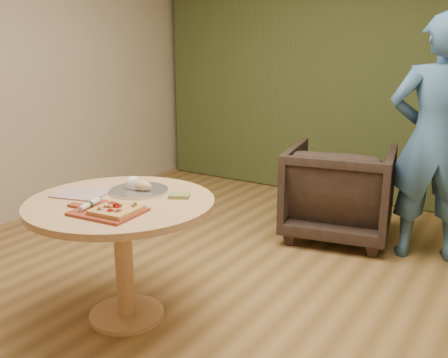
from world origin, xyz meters
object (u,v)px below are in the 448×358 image
at_px(flatbread_pizza, 116,210).
at_px(bread_roll, 138,185).
at_px(pedestal_table, 122,223).
at_px(pizza_paddle, 107,211).
at_px(serving_tray, 139,190).
at_px(cutlery_roll, 90,204).
at_px(person_standing, 435,140).
at_px(armchair, 339,187).

xyz_separation_m(flatbread_pizza, bread_roll, (-0.20, 0.38, 0.02)).
xyz_separation_m(pedestal_table, bread_roll, (-0.03, 0.19, 0.18)).
bearing_deg(pizza_paddle, flatbread_pizza, 1.64).
height_order(pedestal_table, flatbread_pizza, flatbread_pizza).
bearing_deg(flatbread_pizza, serving_tray, 116.24).
xyz_separation_m(cutlery_roll, person_standing, (1.35, 2.16, 0.15)).
bearing_deg(flatbread_pizza, bread_roll, 117.29).
relative_size(cutlery_roll, serving_tray, 0.56).
xyz_separation_m(pizza_paddle, flatbread_pizza, (0.06, 0.01, 0.02)).
xyz_separation_m(flatbread_pizza, person_standing, (1.17, 2.14, 0.15)).
distance_m(pedestal_table, bread_roll, 0.26).
bearing_deg(person_standing, pizza_paddle, 39.62).
xyz_separation_m(pizza_paddle, bread_roll, (-0.13, 0.39, 0.04)).
bearing_deg(armchair, cutlery_roll, 62.91).
distance_m(pizza_paddle, person_standing, 2.48).
bearing_deg(serving_tray, flatbread_pizza, -63.76).
distance_m(cutlery_roll, person_standing, 2.55).
bearing_deg(flatbread_pizza, person_standing, 61.43).
height_order(pedestal_table, armchair, armchair).
bearing_deg(pedestal_table, flatbread_pizza, -50.36).
xyz_separation_m(bread_roll, person_standing, (1.37, 1.76, 0.13)).
bearing_deg(armchair, person_standing, 165.12).
xyz_separation_m(serving_tray, bread_roll, (-0.01, -0.00, 0.04)).
distance_m(cutlery_roll, bread_roll, 0.41).
xyz_separation_m(cutlery_roll, armchair, (0.62, 2.21, -0.34)).
height_order(armchair, person_standing, person_standing).
bearing_deg(armchair, flatbread_pizza, 67.19).
xyz_separation_m(pedestal_table, armchair, (0.61, 1.99, -0.17)).
bearing_deg(cutlery_roll, bread_roll, 79.16).
bearing_deg(bread_roll, cutlery_roll, -87.17).
distance_m(serving_tray, armchair, 1.94).
distance_m(pizza_paddle, armchair, 2.27).
height_order(cutlery_roll, bread_roll, bread_roll).
bearing_deg(serving_tray, bread_roll, -180.00).
distance_m(bread_roll, person_standing, 2.23).
xyz_separation_m(pizza_paddle, person_standing, (1.23, 2.15, 0.17)).
bearing_deg(person_standing, cutlery_roll, 37.53).
relative_size(pizza_paddle, armchair, 0.52).
height_order(pizza_paddle, cutlery_roll, cutlery_roll).
height_order(pizza_paddle, flatbread_pizza, flatbread_pizza).
bearing_deg(serving_tray, person_standing, 52.35).
bearing_deg(cutlery_roll, armchair, 60.60).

